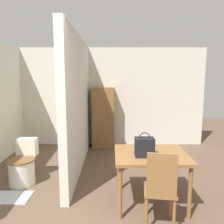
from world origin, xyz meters
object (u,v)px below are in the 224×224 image
(wooden_chair, at_px, (160,188))
(handbag, at_px, (144,147))
(dining_table, at_px, (151,159))
(toilet, at_px, (23,167))
(wooden_cabinet, at_px, (103,118))

(wooden_chair, bearing_deg, handbag, 114.61)
(dining_table, distance_m, wooden_chair, 0.55)
(wooden_chair, bearing_deg, dining_table, 99.83)
(toilet, height_order, wooden_cabinet, wooden_cabinet)
(toilet, bearing_deg, handbag, -20.73)
(wooden_chair, relative_size, handbag, 2.96)
(wooden_chair, relative_size, wooden_cabinet, 0.63)
(dining_table, height_order, wooden_chair, wooden_chair)
(dining_table, xyz_separation_m, wooden_chair, (0.02, -0.53, -0.14))
(handbag, bearing_deg, wooden_cabinet, 103.49)
(dining_table, distance_m, handbag, 0.26)
(wooden_chair, relative_size, toilet, 1.34)
(toilet, distance_m, handbag, 2.11)
(handbag, relative_size, wooden_cabinet, 0.21)
(wooden_chair, distance_m, wooden_cabinet, 3.19)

